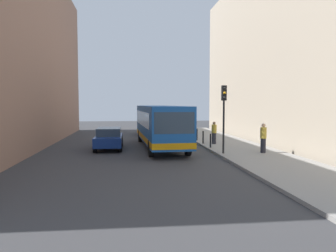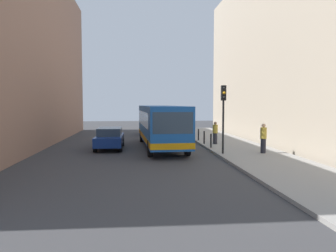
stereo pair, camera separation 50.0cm
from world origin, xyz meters
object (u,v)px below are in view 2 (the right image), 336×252
object	(u,v)px
traffic_light	(223,106)
bollard_near	(211,141)
bus	(161,124)
pedestrian_near_signal	(263,138)
bollard_farthest	(194,132)
bollard_mid	(204,137)
car_beside_bus	(110,138)
bollard_far	(199,135)
pedestrian_mid_sidewalk	(215,133)
car_behind_bus	(151,127)

from	to	relation	value
traffic_light	bollard_near	distance (m)	3.63
bus	pedestrian_near_signal	xyz separation A→B (m)	(5.95, -4.23, -0.67)
traffic_light	bollard_farthest	size ratio (longest dim) A/B	4.32
bollard_farthest	bollard_mid	bearing A→B (deg)	-90.00
bus	bollard_near	bearing A→B (deg)	154.01
car_beside_bus	bollard_mid	size ratio (longest dim) A/B	4.64
bollard_near	traffic_light	bearing A→B (deg)	-87.91
bollard_far	bollard_near	bearing A→B (deg)	-90.00
car_beside_bus	pedestrian_mid_sidewalk	xyz separation A→B (m)	(7.73, 0.89, 0.20)
bollard_mid	pedestrian_mid_sidewalk	xyz separation A→B (m)	(0.78, -0.23, 0.35)
bus	pedestrian_mid_sidewalk	world-z (taller)	bus
bollard_far	pedestrian_near_signal	world-z (taller)	pedestrian_near_signal
bollard_near	bollard_farthest	world-z (taller)	same
bus	pedestrian_mid_sidewalk	bearing A→B (deg)	-174.85
bus	car_beside_bus	bearing A→B (deg)	2.70
car_behind_bus	bollard_near	size ratio (longest dim) A/B	4.64
bus	car_beside_bus	xyz separation A→B (m)	(-3.60, -0.33, -0.94)
bollard_farthest	pedestrian_near_signal	world-z (taller)	pedestrian_near_signal
traffic_light	pedestrian_near_signal	xyz separation A→B (m)	(2.50, -0.03, -1.95)
bollard_near	bollard_far	distance (m)	4.49
bollard_mid	traffic_light	bearing A→B (deg)	-88.85
car_behind_bus	bollard_far	bearing A→B (deg)	117.72
traffic_light	bollard_mid	world-z (taller)	traffic_light
car_beside_bus	traffic_light	bearing A→B (deg)	151.55
bollard_near	pedestrian_near_signal	distance (m)	3.83
car_beside_bus	bollard_far	xyz separation A→B (m)	(6.95, 3.37, -0.16)
traffic_light	bollard_far	world-z (taller)	traffic_light
bus	car_behind_bus	distance (m)	9.87
bollard_mid	bollard_farthest	xyz separation A→B (m)	(0.00, 4.49, 0.00)
bus	bollard_near	size ratio (longest dim) A/B	11.71
bollard_farthest	pedestrian_near_signal	distance (m)	9.87
bus	traffic_light	size ratio (longest dim) A/B	2.71
car_behind_bus	traffic_light	bearing A→B (deg)	104.55
car_behind_bus	bollard_far	distance (m)	7.69
bollard_near	pedestrian_mid_sidewalk	size ratio (longest dim) A/B	0.57
car_beside_bus	pedestrian_near_signal	bearing A→B (deg)	158.08
car_behind_bus	bollard_far	world-z (taller)	car_behind_bus
car_behind_bus	pedestrian_near_signal	world-z (taller)	pedestrian_near_signal
bollard_far	bollard_farthest	world-z (taller)	same
bollard_mid	bollard_farthest	bearing A→B (deg)	90.00
car_beside_bus	bollard_near	size ratio (longest dim) A/B	4.64
bollard_mid	pedestrian_mid_sidewalk	world-z (taller)	pedestrian_mid_sidewalk
car_behind_bus	bollard_farthest	distance (m)	5.80
bollard_near	bollard_mid	bearing A→B (deg)	90.00
bollard_near	pedestrian_near_signal	xyz separation A→B (m)	(2.60, -2.78, 0.43)
bollard_mid	pedestrian_near_signal	xyz separation A→B (m)	(2.60, -5.02, 0.43)
bollard_near	pedestrian_near_signal	world-z (taller)	pedestrian_near_signal
bollard_mid	bollard_far	world-z (taller)	same
pedestrian_near_signal	bollard_mid	bearing A→B (deg)	-81.68
bollard_mid	bollard_near	bearing A→B (deg)	-90.00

